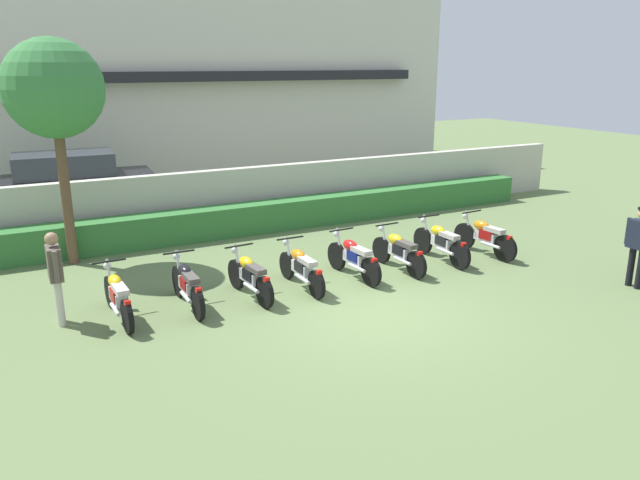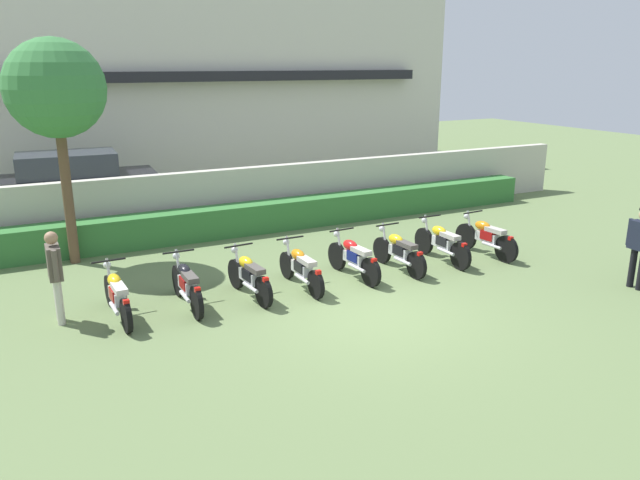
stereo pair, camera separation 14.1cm
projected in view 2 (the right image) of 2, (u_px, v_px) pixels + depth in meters
The scene contains 15 objects.
ground at pixel (374, 313), 11.21m from camera, with size 60.00×60.00×0.00m, color #607547.
building at pixel (154, 80), 24.42m from camera, with size 23.77×6.50×7.40m.
compound_wall at pixel (241, 198), 16.89m from camera, with size 22.58×0.30×1.64m, color #BCB7A8.
hedge_row at pixel (251, 218), 16.41m from camera, with size 18.06×0.70×0.79m, color #337033.
parked_car at pixel (75, 185), 18.04m from camera, with size 4.59×2.27×1.89m.
tree_near_inspector at pixel (55, 90), 12.99m from camera, with size 2.10×2.10×4.92m.
motorcycle_in_row_0 at pixel (117, 295), 10.86m from camera, with size 0.60×1.95×0.96m.
motorcycle_in_row_1 at pixel (187, 284), 11.38m from camera, with size 0.60×1.90×0.96m.
motorcycle_in_row_2 at pixel (249, 276), 11.84m from camera, with size 0.60×1.82×0.96m.
motorcycle_in_row_3 at pixel (301, 267), 12.35m from camera, with size 0.60×1.90×0.94m.
motorcycle_in_row_4 at pixel (354, 257), 12.93m from camera, with size 0.60×1.88×0.96m.
motorcycle_in_row_5 at pixel (399, 251), 13.38m from camera, with size 0.60×1.85×0.96m.
motorcycle_in_row_6 at pixel (442, 242), 13.99m from camera, with size 0.60×1.97×0.97m.
motorcycle_in_row_7 at pixel (486, 237), 14.43m from camera, with size 0.60×1.90×0.97m.
inspector_person at pixel (55, 270), 10.55m from camera, with size 0.22×0.67×1.65m.
Camera 2 is at (-5.60, -8.81, 4.40)m, focal length 34.58 mm.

